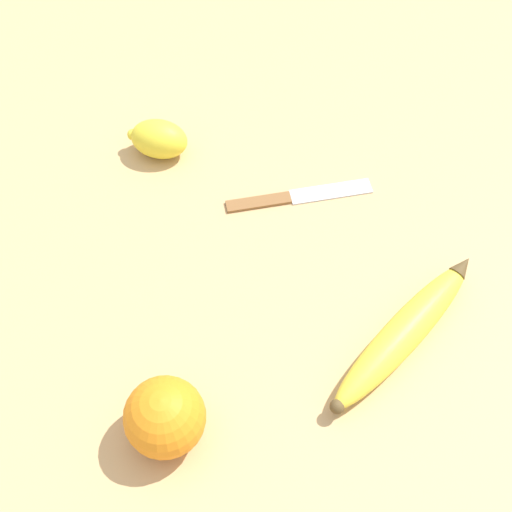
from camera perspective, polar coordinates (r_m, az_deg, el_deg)
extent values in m
plane|color=tan|center=(0.76, 1.23, -3.85)|extent=(3.00, 3.00, 0.00)
ellipsoid|color=yellow|center=(0.74, 11.74, -6.05)|extent=(0.22, 0.06, 0.04)
cone|color=brown|center=(0.79, 16.22, -0.78)|extent=(0.03, 0.02, 0.03)
sphere|color=brown|center=(0.69, 6.49, -11.88)|extent=(0.01, 0.01, 0.01)
sphere|color=orange|center=(0.67, -7.31, -12.67)|extent=(0.08, 0.08, 0.08)
ellipsoid|color=yellow|center=(0.89, -7.75, 9.26)|extent=(0.08, 0.08, 0.05)
sphere|color=yellow|center=(0.89, -9.81, 9.54)|extent=(0.01, 0.01, 0.01)
cube|color=silver|center=(0.85, 6.01, 5.20)|extent=(0.10, 0.07, 0.00)
cube|color=brown|center=(0.84, 0.22, 4.42)|extent=(0.08, 0.05, 0.01)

